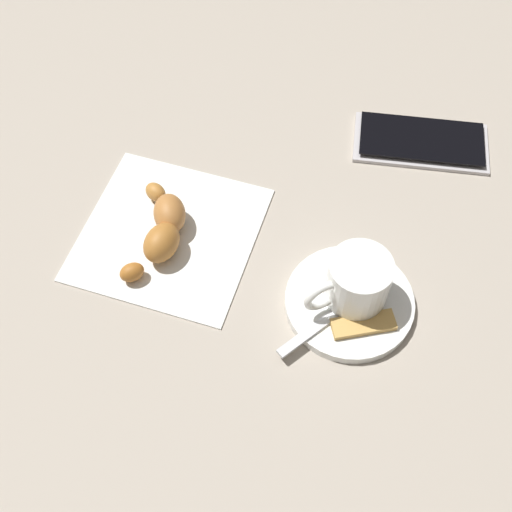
# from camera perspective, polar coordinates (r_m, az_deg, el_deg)

# --- Properties ---
(ground_plane) EXTENTS (1.80, 1.80, 0.00)m
(ground_plane) POSITION_cam_1_polar(r_m,az_deg,el_deg) (0.66, -1.35, -0.62)
(ground_plane) COLOR #A89D8E
(saucer) EXTENTS (0.12, 0.12, 0.01)m
(saucer) POSITION_cam_1_polar(r_m,az_deg,el_deg) (0.64, 7.86, -3.89)
(saucer) COLOR white
(saucer) RESTS_ON ground
(espresso_cup) EXTENTS (0.08, 0.06, 0.06)m
(espresso_cup) POSITION_cam_1_polar(r_m,az_deg,el_deg) (0.61, 8.45, -2.16)
(espresso_cup) COLOR white
(espresso_cup) RESTS_ON saucer
(teaspoon) EXTENTS (0.10, 0.10, 0.01)m
(teaspoon) POSITION_cam_1_polar(r_m,az_deg,el_deg) (0.63, 8.05, -3.77)
(teaspoon) COLOR silver
(teaspoon) RESTS_ON saucer
(sugar_packet) EXTENTS (0.06, 0.04, 0.01)m
(sugar_packet) POSITION_cam_1_polar(r_m,az_deg,el_deg) (0.62, 9.03, -5.71)
(sugar_packet) COLOR tan
(sugar_packet) RESTS_ON saucer
(napkin) EXTENTS (0.20, 0.20, 0.00)m
(napkin) POSITION_cam_1_polar(r_m,az_deg,el_deg) (0.69, -7.33, 1.90)
(napkin) COLOR white
(napkin) RESTS_ON ground
(croissant) EXTENTS (0.06, 0.13, 0.03)m
(croissant) POSITION_cam_1_polar(r_m,az_deg,el_deg) (0.67, -7.90, 2.24)
(croissant) COLOR #AA6526
(croissant) RESTS_ON napkin
(cell_phone) EXTENTS (0.15, 0.07, 0.01)m
(cell_phone) POSITION_cam_1_polar(r_m,az_deg,el_deg) (0.77, 13.74, 9.36)
(cell_phone) COLOR #BCB7BA
(cell_phone) RESTS_ON ground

